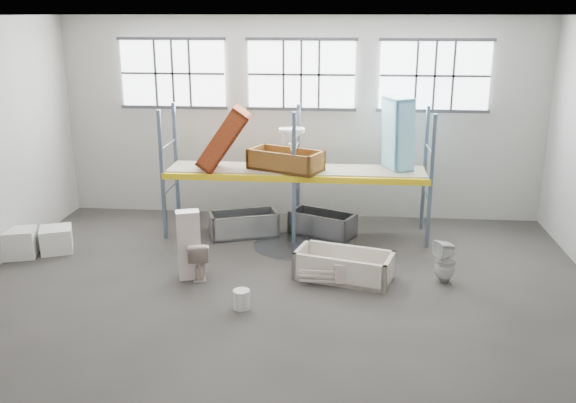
# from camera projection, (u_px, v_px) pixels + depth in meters

# --- Properties ---
(floor) EXTENTS (12.00, 10.00, 0.10)m
(floor) POSITION_uv_depth(u_px,v_px,m) (280.00, 300.00, 11.62)
(floor) COLOR #49443F
(floor) RESTS_ON ground
(ceiling) EXTENTS (12.00, 10.00, 0.10)m
(ceiling) POSITION_uv_depth(u_px,v_px,m) (279.00, 13.00, 10.15)
(ceiling) COLOR silver
(ceiling) RESTS_ON ground
(wall_back) EXTENTS (12.00, 0.10, 5.00)m
(wall_back) POSITION_uv_depth(u_px,v_px,m) (301.00, 119.00, 15.70)
(wall_back) COLOR #AEABA0
(wall_back) RESTS_ON ground
(wall_front) EXTENTS (12.00, 0.10, 5.00)m
(wall_front) POSITION_uv_depth(u_px,v_px,m) (224.00, 288.00, 6.07)
(wall_front) COLOR #A29E95
(wall_front) RESTS_ON ground
(window_left) EXTENTS (2.60, 0.04, 1.60)m
(window_left) POSITION_uv_depth(u_px,v_px,m) (173.00, 73.00, 15.56)
(window_left) COLOR white
(window_left) RESTS_ON wall_back
(window_mid) EXTENTS (2.60, 0.04, 1.60)m
(window_mid) POSITION_uv_depth(u_px,v_px,m) (301.00, 75.00, 15.27)
(window_mid) COLOR white
(window_mid) RESTS_ON wall_back
(window_right) EXTENTS (2.60, 0.04, 1.60)m
(window_right) POSITION_uv_depth(u_px,v_px,m) (435.00, 76.00, 14.98)
(window_right) COLOR white
(window_right) RESTS_ON wall_back
(rack_upright_la) EXTENTS (0.08, 0.08, 3.00)m
(rack_upright_la) POSITION_uv_depth(u_px,v_px,m) (162.00, 176.00, 14.21)
(rack_upright_la) COLOR slate
(rack_upright_la) RESTS_ON floor
(rack_upright_lb) EXTENTS (0.08, 0.08, 3.00)m
(rack_upright_lb) POSITION_uv_depth(u_px,v_px,m) (176.00, 164.00, 15.35)
(rack_upright_lb) COLOR slate
(rack_upright_lb) RESTS_ON floor
(rack_upright_ma) EXTENTS (0.08, 0.08, 3.00)m
(rack_upright_ma) POSITION_uv_depth(u_px,v_px,m) (294.00, 179.00, 13.94)
(rack_upright_ma) COLOR slate
(rack_upright_ma) RESTS_ON floor
(rack_upright_mb) EXTENTS (0.08, 0.08, 3.00)m
(rack_upright_mb) POSITION_uv_depth(u_px,v_px,m) (298.00, 166.00, 15.08)
(rack_upright_mb) COLOR slate
(rack_upright_mb) RESTS_ON floor
(rack_upright_ra) EXTENTS (0.08, 0.08, 3.00)m
(rack_upright_ra) POSITION_uv_depth(u_px,v_px,m) (431.00, 182.00, 13.67)
(rack_upright_ra) COLOR slate
(rack_upright_ra) RESTS_ON floor
(rack_upright_rb) EXTENTS (0.08, 0.08, 3.00)m
(rack_upright_rb) POSITION_uv_depth(u_px,v_px,m) (425.00, 169.00, 14.81)
(rack_upright_rb) COLOR slate
(rack_upright_rb) RESTS_ON floor
(rack_beam_front) EXTENTS (6.00, 0.10, 0.14)m
(rack_beam_front) POSITION_uv_depth(u_px,v_px,m) (294.00, 179.00, 13.94)
(rack_beam_front) COLOR yellow
(rack_beam_front) RESTS_ON floor
(rack_beam_back) EXTENTS (6.00, 0.10, 0.14)m
(rack_beam_back) POSITION_uv_depth(u_px,v_px,m) (298.00, 166.00, 15.08)
(rack_beam_back) COLOR yellow
(rack_beam_back) RESTS_ON floor
(shelf_deck) EXTENTS (5.90, 1.10, 0.03)m
(shelf_deck) POSITION_uv_depth(u_px,v_px,m) (296.00, 169.00, 14.49)
(shelf_deck) COLOR gray
(shelf_deck) RESTS_ON floor
(wet_patch) EXTENTS (1.80, 1.80, 0.00)m
(wet_patch) POSITION_uv_depth(u_px,v_px,m) (293.00, 245.00, 14.18)
(wet_patch) COLOR black
(wet_patch) RESTS_ON floor
(bathtub_beige) EXTENTS (2.04, 1.35, 0.55)m
(bathtub_beige) POSITION_uv_depth(u_px,v_px,m) (344.00, 265.00, 12.35)
(bathtub_beige) COLOR beige
(bathtub_beige) RESTS_ON floor
(cistern_spare) EXTENTS (0.42, 0.24, 0.38)m
(cistern_spare) POSITION_uv_depth(u_px,v_px,m) (345.00, 273.00, 11.98)
(cistern_spare) COLOR #C4ABA0
(cistern_spare) RESTS_ON bathtub_beige
(sink_in_tub) EXTENTS (0.41, 0.41, 0.14)m
(sink_in_tub) POSITION_uv_depth(u_px,v_px,m) (311.00, 275.00, 12.20)
(sink_in_tub) COLOR beige
(sink_in_tub) RESTS_ON bathtub_beige
(toilet_beige) EXTENTS (0.56, 0.81, 0.76)m
(toilet_beige) POSITION_uv_depth(u_px,v_px,m) (199.00, 258.00, 12.42)
(toilet_beige) COLOR beige
(toilet_beige) RESTS_ON floor
(cistern_tall) EXTENTS (0.51, 0.41, 1.39)m
(cistern_tall) POSITION_uv_depth(u_px,v_px,m) (189.00, 245.00, 12.27)
(cistern_tall) COLOR beige
(cistern_tall) RESTS_ON floor
(toilet_white) EXTENTS (0.50, 0.50, 0.85)m
(toilet_white) POSITION_uv_depth(u_px,v_px,m) (445.00, 261.00, 12.16)
(toilet_white) COLOR silver
(toilet_white) RESTS_ON floor
(steel_tub_left) EXTENTS (1.72, 1.23, 0.57)m
(steel_tub_left) POSITION_uv_depth(u_px,v_px,m) (244.00, 224.00, 14.72)
(steel_tub_left) COLOR #B8BCC0
(steel_tub_left) RESTS_ON floor
(steel_tub_right) EXTENTS (1.66, 1.27, 0.55)m
(steel_tub_right) POSITION_uv_depth(u_px,v_px,m) (322.00, 224.00, 14.79)
(steel_tub_right) COLOR #96979C
(steel_tub_right) RESTS_ON floor
(rust_tub_flat) EXTENTS (1.83, 1.40, 0.47)m
(rust_tub_flat) POSITION_uv_depth(u_px,v_px,m) (286.00, 160.00, 14.31)
(rust_tub_flat) COLOR brown
(rust_tub_flat) RESTS_ON shelf_deck
(rust_tub_tilted) EXTENTS (1.29, 0.79, 1.53)m
(rust_tub_tilted) POSITION_uv_depth(u_px,v_px,m) (224.00, 139.00, 14.21)
(rust_tub_tilted) COLOR #9C4317
(rust_tub_tilted) RESTS_ON shelf_deck
(sink_on_shelf) EXTENTS (0.71, 0.63, 0.52)m
(sink_on_shelf) POSITION_uv_depth(u_px,v_px,m) (292.00, 149.00, 14.17)
(sink_on_shelf) COLOR white
(sink_on_shelf) RESTS_ON rust_tub_flat
(blue_tub_upright) EXTENTS (0.78, 0.92, 1.69)m
(blue_tub_upright) POSITION_uv_depth(u_px,v_px,m) (398.00, 134.00, 14.26)
(blue_tub_upright) COLOR #85D1E7
(blue_tub_upright) RESTS_ON shelf_deck
(bucket) EXTENTS (0.31, 0.31, 0.35)m
(bucket) POSITION_uv_depth(u_px,v_px,m) (242.00, 299.00, 11.12)
(bucket) COLOR beige
(bucket) RESTS_ON floor
(carton_near) EXTENTS (0.86, 0.79, 0.61)m
(carton_near) POSITION_uv_depth(u_px,v_px,m) (18.00, 243.00, 13.46)
(carton_near) COLOR silver
(carton_near) RESTS_ON floor
(carton_far) EXTENTS (0.86, 0.86, 0.54)m
(carton_far) POSITION_uv_depth(u_px,v_px,m) (56.00, 240.00, 13.76)
(carton_far) COLOR silver
(carton_far) RESTS_ON floor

